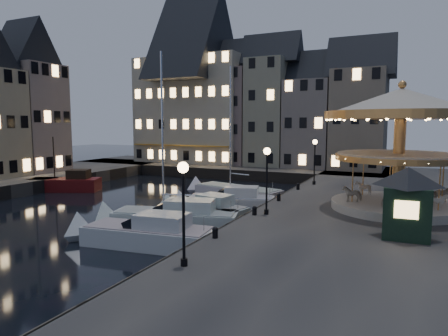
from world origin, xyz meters
The scene contains 29 objects.
ground centered at (0.00, 0.00, 0.00)m, with size 160.00×160.00×0.00m, color black.
quay_east centered at (14.00, 6.00, 0.65)m, with size 16.00×56.00×1.30m, color #474442.
quay_north centered at (-8.00, 28.00, 0.65)m, with size 44.00×12.00×1.30m, color #474442.
quaywall_e centered at (6.00, 6.00, 0.65)m, with size 0.15×44.00×1.30m, color #47423A.
quaywall_n centered at (-6.00, 22.00, 0.65)m, with size 48.00×0.15×1.30m, color #47423A.
quaywall_w centered at (-18.00, 2.00, 0.65)m, with size 0.15×44.00×1.30m, color #47423A.
streetlamp_a centered at (7.20, -9.00, 4.02)m, with size 0.44×0.44×4.17m.
streetlamp_b centered at (7.20, 1.00, 4.02)m, with size 0.44×0.44×4.17m.
streetlamp_c centered at (7.20, 14.50, 4.02)m, with size 0.44×0.44×4.17m.
bollard_a centered at (6.60, -5.00, 1.60)m, with size 0.30×0.30×0.57m.
bollard_b centered at (6.60, 0.50, 1.60)m, with size 0.30×0.30×0.57m.
bollard_c centered at (6.60, 5.50, 1.60)m, with size 0.30×0.30×0.57m.
bollard_d centered at (6.60, 11.00, 1.60)m, with size 0.30×0.30×0.57m.
townhouse_na centered at (-19.50, 30.00, 7.78)m, with size 5.50×8.00×12.80m.
townhouse_nb centered at (-14.05, 30.00, 8.28)m, with size 6.16×8.00×13.80m.
townhouse_nc centered at (-8.00, 30.00, 8.78)m, with size 6.82×8.00×14.80m.
townhouse_nd centered at (-2.25, 30.00, 9.28)m, with size 5.50×8.00×15.80m.
townhouse_ne centered at (3.20, 30.00, 7.78)m, with size 6.16×8.00×12.80m.
townhouse_nf centered at (9.25, 30.00, 8.28)m, with size 6.82×8.00×13.80m.
townhouse_wc centered at (-26.00, 10.95, 8.48)m, with size 8.80×5.50×14.20m.
hotel_corner centered at (-14.00, 30.00, 9.78)m, with size 17.60×9.00×16.80m.
motorboat_b centered at (1.54, -4.16, 0.64)m, with size 8.61×3.46×2.15m.
motorboat_c centered at (0.81, -0.13, 0.68)m, with size 9.33×4.72×12.43m.
motorboat_d centered at (1.72, 2.81, 0.64)m, with size 7.05×3.43×2.15m.
motorboat_e centered at (1.97, 6.39, 0.64)m, with size 7.85×4.13×2.15m.
motorboat_f centered at (0.34, 11.26, 0.53)m, with size 9.55×4.63×12.69m.
red_fishing_boat centered at (-16.85, 7.70, 0.69)m, with size 7.34×5.02×5.79m.
carousel centered at (14.53, 5.93, 6.81)m, with size 9.55×9.55×8.36m.
ticket_kiosk centered at (15.13, -0.83, 3.68)m, with size 3.42×3.42×4.01m.
Camera 1 is at (15.16, -22.25, 6.96)m, focal length 32.00 mm.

